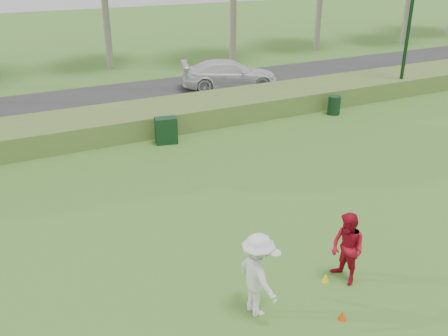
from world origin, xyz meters
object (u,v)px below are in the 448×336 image
player_white (258,275)px  player_red (347,249)px  utility_cabinet (166,130)px  cone_orange (343,315)px  trash_bin (334,105)px  cone_yellow (326,278)px  car_right (230,74)px

player_white → player_red: (2.41, 0.03, -0.08)m
player_red → utility_cabinet: bearing=179.3°
cone_orange → trash_bin: (8.80, 11.53, 0.34)m
cone_orange → trash_bin: 14.51m
cone_orange → cone_yellow: 1.31m
cone_yellow → utility_cabinet: utility_cabinet is taller
player_white → trash_bin: bearing=-47.2°
player_red → cone_yellow: 0.89m
cone_yellow → cone_orange: bearing=-111.9°
utility_cabinet → cone_orange: bearing=-81.0°
player_white → trash_bin: (10.30, 10.50, -0.52)m
player_red → cone_orange: player_red is taller
cone_yellow → trash_bin: trash_bin is taller
player_white → cone_yellow: player_white is taller
cone_yellow → trash_bin: 13.25m
player_red → player_white: bearing=-92.6°
player_white → car_right: 18.63m
utility_cabinet → player_white: bearing=-89.2°
player_red → car_right: size_ratio=0.33×
player_red → trash_bin: player_red is taller
player_white → utility_cabinet: bearing=-13.0°
player_white → cone_orange: 2.01m
utility_cabinet → trash_bin: 8.41m
player_white → player_red: 2.41m
player_white → cone_orange: player_white is taller
car_right → player_red: bearing=179.7°
cone_orange → trash_bin: bearing=52.6°
player_white → utility_cabinet: player_white is taller
player_red → cone_yellow: (-0.42, 0.15, -0.77)m
cone_orange → cone_yellow: size_ratio=0.93×
player_white → cone_yellow: 2.17m
player_white → utility_cabinet: size_ratio=1.80×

